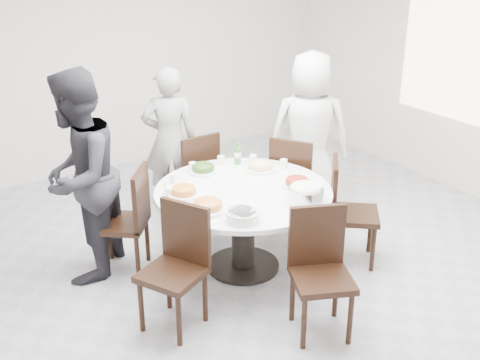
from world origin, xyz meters
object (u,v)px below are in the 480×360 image
diner_middle (170,140)px  rice_bowl (306,195)px  chair_se (354,212)px  dining_table (243,229)px  beverage_bottle (238,153)px  chair_nw (121,221)px  chair_ne (295,180)px  soup_bowl (242,216)px  chair_s (322,277)px  chair_sw (172,271)px  chair_n (192,176)px  diner_left (79,177)px  diner_right (309,133)px

diner_middle → rice_bowl: size_ratio=5.27×
chair_se → dining_table: bearing=104.5°
beverage_bottle → chair_nw: bearing=179.2°
rice_bowl → chair_ne: bearing=55.6°
chair_nw → soup_bowl: (0.57, -1.01, 0.31)m
chair_ne → beverage_bottle: 0.74m
chair_s → beverage_bottle: 1.68m
beverage_bottle → dining_table: bearing=-118.3°
dining_table → rice_bowl: size_ratio=5.16×
chair_nw → chair_sw: bearing=38.2°
chair_n → soup_bowl: bearing=72.6°
chair_s → chair_se: (0.92, 0.65, 0.00)m
dining_table → diner_left: 1.45m
chair_ne → chair_sw: same height
chair_ne → diner_left: (-2.08, 0.24, 0.42)m
chair_n → diner_right: 1.28m
rice_bowl → beverage_bottle: beverage_bottle is taller
chair_ne → chair_sw: (-1.81, -0.86, 0.00)m
rice_bowl → beverage_bottle: 1.00m
chair_s → diner_left: bearing=147.2°
chair_sw → chair_s: (0.87, -0.65, 0.00)m
chair_nw → chair_s: 1.84m
dining_table → soup_bowl: bearing=-124.1°
chair_ne → chair_se: size_ratio=1.00×
diner_middle → rice_bowl: diner_middle is taller
chair_n → dining_table: bearing=82.6°
chair_se → diner_middle: bearing=64.9°
chair_n → chair_sw: bearing=54.0°
chair_se → diner_right: size_ratio=0.56×
chair_ne → diner_middle: size_ratio=0.62×
chair_s → diner_right: (1.27, 1.73, 0.37)m
dining_table → chair_se: chair_se is taller
chair_ne → diner_middle: (-0.87, 1.00, 0.29)m
chair_se → rice_bowl: 0.69m
chair_nw → soup_bowl: bearing=68.3°
dining_table → chair_nw: size_ratio=1.58×
chair_se → diner_left: size_ratio=0.53×
dining_table → chair_ne: size_ratio=1.58×
dining_table → chair_n: bearing=85.2°
chair_se → soup_bowl: bearing=132.5°
chair_sw → rice_bowl: size_ratio=3.27×
dining_table → chair_n: size_ratio=1.58×
diner_middle → rice_bowl: (0.24, -1.91, 0.05)m
diner_left → chair_nw: bearing=106.8°
dining_table → beverage_bottle: beverage_bottle is taller
chair_n → rice_bowl: size_ratio=3.27×
dining_table → diner_left: diner_left is taller
chair_s → beverage_bottle: bearing=103.0°
diner_right → chair_se: bearing=107.6°
dining_table → chair_s: (-0.03, -1.08, 0.10)m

